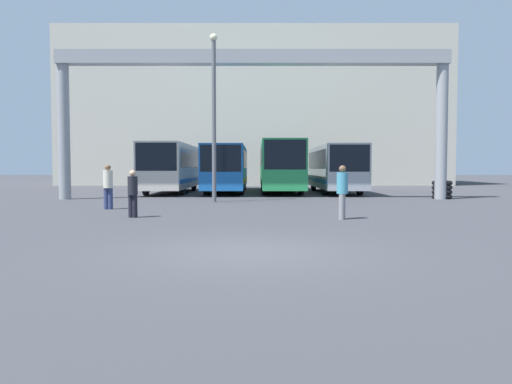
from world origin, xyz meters
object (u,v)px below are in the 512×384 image
tire_stack (441,190)px  lamp_post (213,111)px  bus_slot_3 (334,166)px  bus_slot_2 (279,164)px  bus_slot_0 (171,165)px  pedestrian_near_center (107,186)px  pedestrian_near_left (132,192)px  bus_slot_1 (227,166)px  pedestrian_far_center (342,191)px

tire_stack → lamp_post: (-11.83, -2.39, 3.87)m
lamp_post → bus_slot_3: bearing=51.0°
bus_slot_2 → bus_slot_0: bearing=-173.2°
pedestrian_near_center → bus_slot_3: bearing=-130.0°
bus_slot_0 → pedestrian_near_left: bearing=-85.0°
bus_slot_1 → bus_slot_2: size_ratio=1.04×
pedestrian_far_center → pedestrian_near_left: bearing=103.6°
bus_slot_2 → bus_slot_3: size_ratio=1.14×
bus_slot_0 → lamp_post: (3.50, -8.72, 2.55)m
bus_slot_3 → tire_stack: (4.66, -6.46, -1.26)m
bus_slot_1 → pedestrian_near_left: bearing=-97.0°
bus_slot_0 → bus_slot_2: bus_slot_2 is taller
bus_slot_0 → pedestrian_near_center: 12.92m
pedestrian_near_left → lamp_post: 8.47m
bus_slot_3 → pedestrian_far_center: 17.02m
bus_slot_3 → pedestrian_near_center: (-11.03, -13.01, -0.80)m
pedestrian_near_left → tire_stack: (13.90, 9.81, -0.35)m
tire_stack → bus_slot_3: bearing=125.8°
bus_slot_0 → bus_slot_2: (7.11, 0.85, 0.09)m
pedestrian_far_center → tire_stack: bearing=-16.0°
bus_slot_2 → pedestrian_near_left: bearing=-108.5°
bus_slot_2 → pedestrian_far_center: bearing=-86.2°
pedestrian_near_left → lamp_post: bearing=92.8°
bus_slot_2 → lamp_post: lamp_post is taller
bus_slot_2 → lamp_post: 10.52m
bus_slot_0 → tire_stack: bus_slot_0 is taller
bus_slot_3 → lamp_post: 11.69m
pedestrian_far_center → pedestrian_near_center: 9.42m
bus_slot_0 → tire_stack: bearing=-22.4°
pedestrian_far_center → pedestrian_near_center: bearing=84.4°
bus_slot_0 → bus_slot_2: 7.17m
bus_slot_1 → tire_stack: (11.77, -7.43, -1.26)m
bus_slot_2 → tire_stack: bus_slot_2 is taller
pedestrian_far_center → bus_slot_1: bearing=33.1°
bus_slot_0 → tire_stack: (15.33, -6.33, -1.32)m
pedestrian_far_center → lamp_post: lamp_post is taller
bus_slot_2 → pedestrian_far_center: bus_slot_2 is taller
bus_slot_0 → bus_slot_1: 3.72m
lamp_post → pedestrian_near_left: bearing=-105.6°
pedestrian_near_left → bus_slot_0: bearing=113.5°
tire_stack → bus_slot_0: bearing=157.6°
bus_slot_3 → pedestrian_near_center: 17.08m
bus_slot_0 → bus_slot_1: bus_slot_0 is taller
lamp_post → bus_slot_0: bearing=111.9°
bus_slot_2 → pedestrian_near_left: (-5.69, -16.99, -1.06)m
bus_slot_1 → lamp_post: lamp_post is taller
bus_slot_0 → tire_stack: 16.64m
pedestrian_near_center → bus_slot_2: bearing=-118.2°
bus_slot_0 → pedestrian_far_center: bus_slot_0 is taller
tire_stack → pedestrian_near_center: bearing=-157.3°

